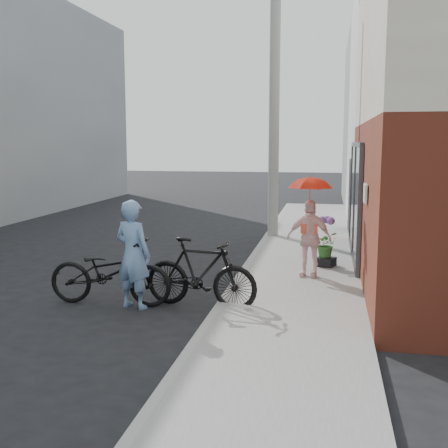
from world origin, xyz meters
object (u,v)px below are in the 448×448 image
(bike_left, at_px, (110,272))
(planter, at_px, (326,262))
(bike_right, at_px, (201,273))
(officer, at_px, (133,254))
(utility_pole, at_px, (274,109))
(kimono_woman, at_px, (309,238))

(bike_left, height_order, planter, bike_left)
(bike_left, distance_m, bike_right, 1.49)
(officer, distance_m, bike_left, 0.56)
(utility_pole, relative_size, officer, 4.01)
(bike_right, distance_m, planter, 3.52)
(utility_pole, bearing_deg, officer, -102.91)
(utility_pole, bearing_deg, planter, -68.19)
(bike_left, bearing_deg, bike_right, -86.18)
(bike_right, height_order, kimono_woman, kimono_woman)
(officer, bearing_deg, kimono_woman, -122.32)
(planter, bearing_deg, utility_pole, 111.81)
(utility_pole, distance_m, officer, 7.42)
(bike_left, distance_m, planter, 4.59)
(utility_pole, xyz_separation_m, officer, (-1.55, -6.76, -2.63))
(officer, bearing_deg, planter, -115.35)
(utility_pole, distance_m, kimono_woman, 5.41)
(planter, bearing_deg, bike_left, -138.76)
(officer, bearing_deg, bike_right, -149.68)
(utility_pole, bearing_deg, kimono_woman, -76.06)
(utility_pole, relative_size, kimono_woman, 4.82)
(utility_pole, height_order, bike_right, utility_pole)
(utility_pole, relative_size, bike_right, 3.72)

